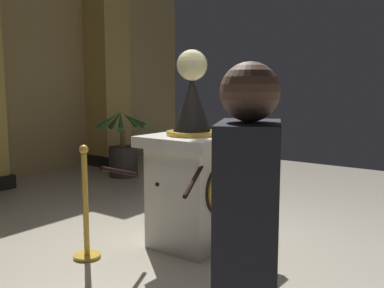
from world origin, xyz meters
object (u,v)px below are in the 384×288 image
at_px(stanchion_near, 86,219).
at_px(bystander_guest, 247,267).
at_px(pedestal_clock, 192,174).
at_px(potted_palm_right, 123,154).
at_px(stanchion_far, 237,229).

bearing_deg(stanchion_near, bystander_guest, -115.68).
distance_m(pedestal_clock, potted_palm_right, 3.43).
height_order(stanchion_far, bystander_guest, bystander_guest).
height_order(stanchion_near, stanchion_far, stanchion_far).
relative_size(pedestal_clock, potted_palm_right, 1.63).
bearing_deg(potted_palm_right, bystander_guest, -129.90).
bearing_deg(stanchion_near, potted_palm_right, 40.28).
distance_m(stanchion_near, stanchion_far, 1.33).
bearing_deg(potted_palm_right, pedestal_clock, -123.61).
bearing_deg(bystander_guest, stanchion_far, 31.98).
bearing_deg(potted_palm_right, stanchion_far, -122.05).
xyz_separation_m(potted_palm_right, bystander_guest, (-3.74, -4.47, 0.48)).
xyz_separation_m(stanchion_far, bystander_guest, (-1.54, -0.96, 0.47)).
xyz_separation_m(stanchion_near, stanchion_far, (0.49, -1.24, 0.02)).
distance_m(pedestal_clock, stanchion_far, 0.80).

